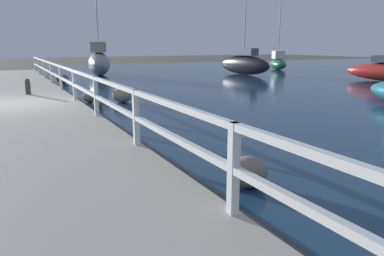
% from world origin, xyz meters
% --- Properties ---
extents(ground_plane, '(120.00, 120.00, 0.00)m').
position_xyz_m(ground_plane, '(0.00, 0.00, 0.00)').
color(ground_plane, '#4C473D').
extents(dock_walkway, '(4.00, 36.00, 0.28)m').
position_xyz_m(dock_walkway, '(0.00, 0.00, 0.14)').
color(dock_walkway, '#B2AD9E').
rests_on(dock_walkway, ground).
extents(railing, '(0.10, 32.50, 1.01)m').
position_xyz_m(railing, '(1.90, -0.00, 0.97)').
color(railing, white).
rests_on(railing, dock_walkway).
extents(boulder_near_dock, '(0.54, 0.49, 0.41)m').
position_xyz_m(boulder_near_dock, '(2.61, 1.08, 0.20)').
color(boulder_near_dock, slate).
rests_on(boulder_near_dock, ground).
extents(boulder_mid_strip, '(0.67, 0.61, 0.51)m').
position_xyz_m(boulder_mid_strip, '(2.74, 9.02, 0.25)').
color(boulder_mid_strip, '#666056').
rests_on(boulder_mid_strip, ground).
extents(boulder_upstream, '(0.62, 0.56, 0.46)m').
position_xyz_m(boulder_upstream, '(2.91, -8.55, 0.23)').
color(boulder_upstream, slate).
rests_on(boulder_upstream, ground).
extents(boulder_far_strip, '(0.37, 0.33, 0.28)m').
position_xyz_m(boulder_far_strip, '(2.58, -0.30, 0.14)').
color(boulder_far_strip, '#666056').
rests_on(boulder_far_strip, ground).
extents(boulder_downstream, '(0.76, 0.68, 0.57)m').
position_xyz_m(boulder_downstream, '(3.67, 0.51, 0.28)').
color(boulder_downstream, gray).
rests_on(boulder_downstream, ground).
extents(mooring_bollard, '(0.19, 0.19, 0.59)m').
position_xyz_m(mooring_bollard, '(0.59, 2.27, 0.57)').
color(mooring_bollard, '#333338').
rests_on(mooring_bollard, dock_walkway).
extents(sailboat_black, '(1.28, 5.48, 7.28)m').
position_xyz_m(sailboat_black, '(15.46, 9.92, 0.81)').
color(sailboat_black, black).
rests_on(sailboat_black, water_surface).
extents(sailboat_green, '(2.41, 3.46, 5.90)m').
position_xyz_m(sailboat_green, '(21.40, 13.39, 0.63)').
color(sailboat_green, '#236B42').
rests_on(sailboat_green, water_surface).
extents(sailboat_gray, '(2.81, 5.98, 7.08)m').
position_xyz_m(sailboat_gray, '(5.94, 13.90, 0.95)').
color(sailboat_gray, gray).
rests_on(sailboat_gray, water_surface).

